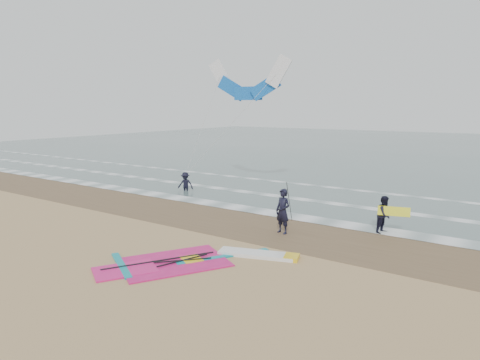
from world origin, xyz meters
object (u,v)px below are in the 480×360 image
Objects in this scene: person_walking at (385,215)px; surf_kite at (248,83)px; person_wading at (185,179)px; windsurf_rig at (197,260)px; person_standing at (283,211)px.

surf_kite is (-10.35, 5.11, 6.02)m from person_walking.
surf_kite reaches higher than person_walking.
person_walking is 0.22× the size of surf_kite.
person_walking reaches higher than person_wading.
person_standing is (0.83, 4.69, 0.93)m from windsurf_rig.
surf_kite reaches higher than person_standing.
windsurf_rig is 3.81× the size of person_wading.
person_walking is (3.56, 2.51, -0.16)m from person_standing.
person_standing is at bearing 141.43° from person_walking.
windsurf_rig is 0.80× the size of surf_kite.
surf_kite reaches higher than windsurf_rig.
person_walking is (4.39, 7.20, 0.77)m from windsurf_rig.
person_standing is at bearing -47.02° from person_wading.
person_walking is at bearing 58.62° from windsurf_rig.
person_wading is 7.30m from surf_kite.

